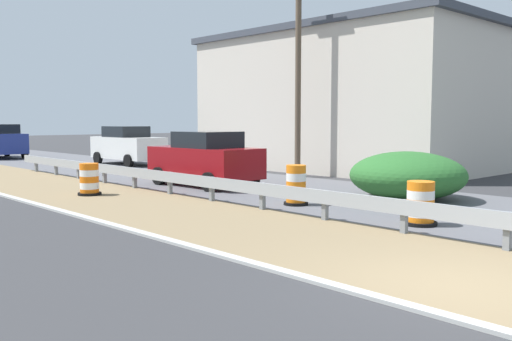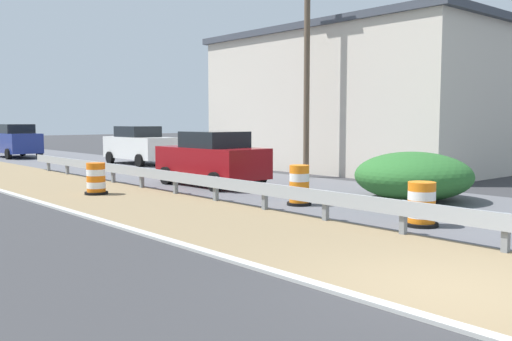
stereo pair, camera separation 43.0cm
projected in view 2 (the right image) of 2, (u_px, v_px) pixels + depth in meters
The scene contains 14 objects.
ground_plane at pixel (455, 290), 7.64m from camera, with size 160.00×160.00×0.00m, color #333335.
median_dirt_strip at pixel (484, 279), 8.19m from camera, with size 4.07×120.00×0.01m, color #7F6B4C.
curb_near_edge at pixel (400, 312), 6.79m from camera, with size 0.20×120.00×0.11m, color #ADADA8.
guardrail_median at pixel (449, 216), 10.53m from camera, with size 0.18×42.00×0.71m.
traffic_barrel_nearest at pixel (421, 206), 12.24m from camera, with size 0.75×0.75×0.98m.
traffic_barrel_close at pixel (299, 187), 15.25m from camera, with size 0.68×0.68×1.10m.
traffic_barrel_mid at pixel (96, 180), 17.48m from camera, with size 0.72×0.72×0.99m.
car_lead_near_lane at pixel (212, 158), 19.76m from camera, with size 2.27×4.28×1.92m.
car_trailing_near_lane at pixel (8, 137), 45.17m from camera, with size 2.07×4.05×1.93m.
car_lead_far_lane at pixel (16, 141), 34.58m from camera, with size 2.09×4.43×2.07m.
car_mid_far_lane at pixel (139, 145), 29.38m from camera, with size 2.16×4.58×2.00m.
roadside_shop_near at pixel (359, 100), 26.78m from camera, with size 8.37×13.87×6.51m.
utility_pole_near at pixel (307, 67), 22.34m from camera, with size 0.24×1.80×8.55m.
bush_roadside at pixel (413, 176), 16.20m from camera, with size 3.37×3.37×1.41m, color #286028.
Camera 2 is at (-6.98, -3.79, 2.33)m, focal length 39.18 mm.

